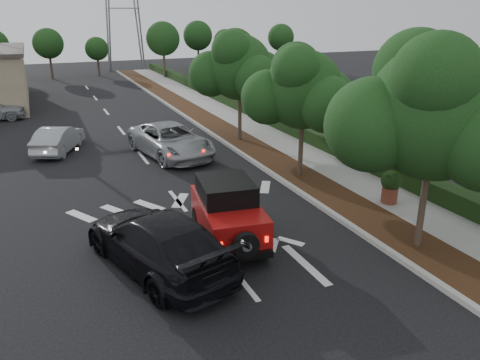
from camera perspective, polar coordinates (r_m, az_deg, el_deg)
ground at (r=12.81m, az=0.11°, el=-12.05°), size 120.00×120.00×0.00m
curb at (r=24.64m, az=-1.23°, el=4.16°), size 0.20×70.00×0.15m
planting_strip at (r=25.02m, az=0.89°, el=4.38°), size 1.80×70.00×0.12m
sidewalk at (r=25.84m, az=4.75°, el=4.82°), size 2.00×70.00×0.12m
hedge at (r=26.42m, az=7.47°, el=5.82°), size 0.80×70.00×0.80m
transmission_tower at (r=59.26m, az=-13.58°, el=12.88°), size 7.00×4.00×28.00m
street_tree_near at (r=15.31m, az=20.70°, el=-7.77°), size 3.80×3.80×5.92m
street_tree_mid at (r=20.39m, az=7.26°, el=0.36°), size 3.20×3.20×5.32m
street_tree_far at (r=25.92m, az=-0.02°, el=4.80°), size 3.40×3.40×5.62m
light_pole_a at (r=36.65m, az=-26.60°, el=7.21°), size 2.00×0.22×9.00m
red_jeep at (r=14.40m, az=-1.62°, el=-3.77°), size 2.15×3.97×1.96m
silver_suv_ahead at (r=23.30m, az=-8.45°, el=4.82°), size 3.60×6.00×1.56m
black_suv_oncoming at (r=13.16m, az=-9.96°, el=-7.40°), size 3.73×5.97×1.61m
silver_sedan_oncoming at (r=25.44m, az=-21.29°, el=4.67°), size 2.88×4.25×1.33m
terracotta_planter at (r=17.88m, az=17.90°, el=-0.41°), size 0.73×0.73×1.28m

